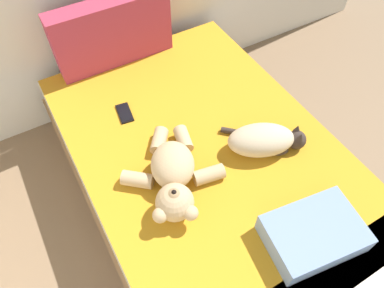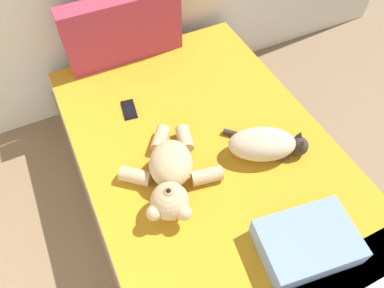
% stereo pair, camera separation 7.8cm
% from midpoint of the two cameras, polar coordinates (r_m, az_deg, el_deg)
% --- Properties ---
extents(bed, '(1.32, 2.05, 0.46)m').
position_cam_midpoint_polar(bed, '(2.02, 3.91, -5.49)').
color(bed, olive).
rests_on(bed, ground_plane).
extents(patterned_cushion, '(0.72, 0.14, 0.40)m').
position_cam_midpoint_polar(patterned_cushion, '(2.28, -10.07, 17.71)').
color(patterned_cushion, '#A5334C').
rests_on(patterned_cushion, bed).
extents(cat, '(0.42, 0.36, 0.15)m').
position_cam_midpoint_polar(cat, '(1.82, 12.99, -0.08)').
color(cat, '#C6B293').
rests_on(cat, bed).
extents(teddy_bear, '(0.47, 0.57, 0.19)m').
position_cam_midpoint_polar(teddy_bear, '(1.66, -2.12, -4.97)').
color(teddy_bear, tan).
rests_on(teddy_bear, bed).
extents(cell_phone, '(0.09, 0.16, 0.01)m').
position_cam_midpoint_polar(cell_phone, '(2.04, -9.02, 5.49)').
color(cell_phone, black).
rests_on(cell_phone, bed).
extents(throw_pillow, '(0.44, 0.33, 0.11)m').
position_cam_midpoint_polar(throw_pillow, '(1.62, 19.40, -14.71)').
color(throw_pillow, '#728CB7').
rests_on(throw_pillow, bed).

